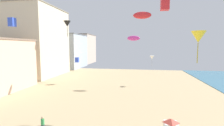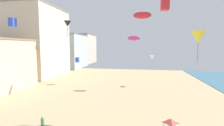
# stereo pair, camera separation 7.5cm
# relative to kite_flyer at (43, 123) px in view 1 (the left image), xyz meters

# --- Properties ---
(boardwalk_hotel_mid) EXTENTS (14.37, 17.25, 20.02)m
(boardwalk_hotel_mid) POSITION_rel_kite_flyer_xyz_m (-21.40, 30.41, 9.10)
(boardwalk_hotel_mid) COLOR beige
(boardwalk_hotel_mid) RESTS_ON ground
(boardwalk_hotel_far) EXTENTS (14.92, 15.80, 13.69)m
(boardwalk_hotel_far) POSITION_rel_kite_flyer_xyz_m (-21.40, 50.02, 5.93)
(boardwalk_hotel_far) COLOR #ADB7C1
(boardwalk_hotel_far) RESTS_ON ground
(boardwalk_hotel_distant) EXTENTS (12.67, 16.38, 15.00)m
(boardwalk_hotel_distant) POSITION_rel_kite_flyer_xyz_m (-21.40, 69.01, 6.59)
(boardwalk_hotel_distant) COLOR #C6B29E
(boardwalk_hotel_distant) RESTS_ON ground
(kite_flyer) EXTENTS (0.34, 0.34, 1.64)m
(kite_flyer) POSITION_rel_kite_flyer_xyz_m (0.00, 0.00, 0.00)
(kite_flyer) COLOR #383D4C
(kite_flyer) RESTS_ON ground
(kite_yellow_delta) EXTENTS (1.48, 1.48, 3.36)m
(kite_yellow_delta) POSITION_rel_kite_flyer_xyz_m (15.55, 4.02, 8.73)
(kite_yellow_delta) COLOR yellow
(kite_white_delta) EXTENTS (1.09, 1.09, 2.47)m
(kite_white_delta) POSITION_rel_kite_flyer_xyz_m (12.38, 23.94, 5.27)
(kite_white_delta) COLOR white
(kite_black_delta) EXTENTS (1.69, 1.69, 3.84)m
(kite_black_delta) POSITION_rel_kite_flyer_xyz_m (-7.83, 23.47, 13.23)
(kite_black_delta) COLOR black
(kite_magenta_parafoil_2) EXTENTS (2.72, 0.75, 1.06)m
(kite_magenta_parafoil_2) POSITION_rel_kite_flyer_xyz_m (8.22, 21.44, 9.54)
(kite_magenta_parafoil_2) COLOR #DB3D9E
(kite_red_parafoil) EXTENTS (2.37, 0.66, 0.92)m
(kite_red_parafoil) POSITION_rel_kite_flyer_xyz_m (9.79, 7.86, 11.81)
(kite_red_parafoil) COLOR red
(kite_red_box) EXTENTS (1.06, 1.06, 1.67)m
(kite_red_box) POSITION_rel_kite_flyer_xyz_m (12.72, 8.59, 13.35)
(kite_red_box) COLOR red
(kite_blue_box) EXTENTS (0.75, 0.75, 1.18)m
(kite_blue_box) POSITION_rel_kite_flyer_xyz_m (-5.12, 22.51, 4.60)
(kite_blue_box) COLOR blue
(kite_blue_box_2) EXTENTS (0.80, 0.80, 1.25)m
(kite_blue_box_2) POSITION_rel_kite_flyer_xyz_m (-8.86, 7.11, 11.27)
(kite_blue_box_2) COLOR blue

